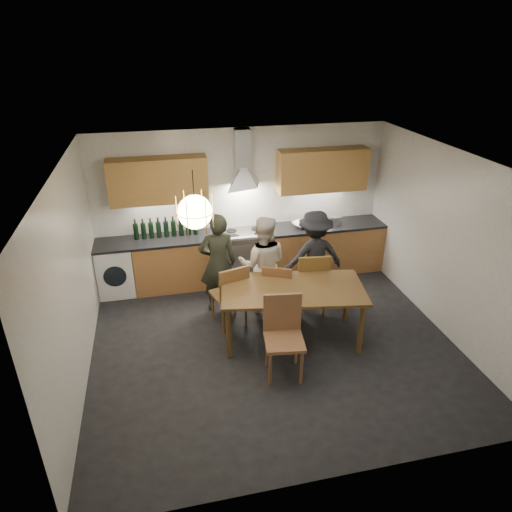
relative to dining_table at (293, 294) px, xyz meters
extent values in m
plane|color=black|center=(-0.28, -0.07, -0.73)|extent=(5.00, 5.00, 0.00)
cube|color=white|center=(-0.28, 2.18, 0.57)|extent=(5.00, 0.02, 2.60)
cube|color=white|center=(-0.28, -2.32, 0.57)|extent=(5.00, 0.02, 2.60)
cube|color=white|center=(-2.78, -0.07, 0.57)|extent=(0.02, 4.50, 2.60)
cube|color=white|center=(2.22, -0.07, 0.57)|extent=(0.02, 4.50, 2.60)
cube|color=white|center=(-0.28, -0.07, 1.87)|extent=(5.00, 4.50, 0.02)
cube|color=#C4864B|center=(-1.46, 1.88, -0.30)|extent=(1.45, 0.60, 0.86)
cube|color=#C4864B|center=(1.19, 1.88, -0.30)|extent=(2.05, 0.60, 0.86)
cube|color=white|center=(-2.48, 1.88, -0.30)|extent=(0.58, 0.58, 0.85)
cube|color=black|center=(-1.76, 1.88, 0.15)|extent=(2.05, 0.62, 0.04)
cube|color=black|center=(1.19, 1.88, 0.15)|extent=(2.05, 0.62, 0.04)
cube|color=silver|center=(-0.28, 1.88, -0.33)|extent=(0.90, 0.60, 0.80)
cube|color=black|center=(-0.28, 1.59, -0.35)|extent=(0.78, 0.02, 0.42)
cube|color=slate|center=(-0.28, 1.88, 0.11)|extent=(0.90, 0.60, 0.08)
cube|color=silver|center=(-0.28, 1.62, 0.17)|extent=(0.90, 0.08, 0.04)
cube|color=tan|center=(-1.66, 2.00, 1.13)|extent=(1.55, 0.35, 0.72)
cube|color=tan|center=(1.09, 2.00, 1.13)|extent=(1.55, 0.35, 0.72)
cube|color=silver|center=(-0.28, 2.05, 1.56)|extent=(0.26, 0.22, 0.62)
cylinder|color=black|center=(-1.28, -0.17, 1.62)|extent=(0.01, 0.01, 0.50)
sphere|color=#FFE0A5|center=(-1.28, -0.17, 1.37)|extent=(0.40, 0.40, 0.40)
torus|color=gold|center=(-1.28, -0.17, 1.37)|extent=(0.43, 0.43, 0.01)
cube|color=brown|center=(0.00, 0.00, 0.07)|extent=(2.08, 1.28, 0.04)
cylinder|color=brown|center=(-0.94, -0.25, -0.34)|extent=(0.08, 0.08, 0.78)
cylinder|color=brown|center=(-0.81, 0.54, -0.34)|extent=(0.08, 0.08, 0.78)
cylinder|color=brown|center=(0.81, -0.54, -0.34)|extent=(0.08, 0.08, 0.78)
cylinder|color=brown|center=(0.94, 0.25, -0.34)|extent=(0.08, 0.08, 0.78)
cube|color=brown|center=(-0.80, 0.56, -0.24)|extent=(0.57, 0.57, 0.04)
cube|color=brown|center=(-0.75, 0.36, 0.04)|extent=(0.45, 0.17, 0.50)
cylinder|color=brown|center=(-0.68, 0.79, -0.49)|extent=(0.04, 0.04, 0.47)
cylinder|color=brown|center=(-0.57, 0.43, -0.49)|extent=(0.04, 0.04, 0.47)
cylinder|color=brown|center=(-1.03, 0.69, -0.49)|extent=(0.04, 0.04, 0.47)
cylinder|color=brown|center=(-0.93, 0.33, -0.49)|extent=(0.04, 0.04, 0.47)
cube|color=brown|center=(-0.06, 0.54, -0.26)|extent=(0.57, 0.57, 0.04)
cube|color=brown|center=(-0.13, 0.36, -0.01)|extent=(0.41, 0.21, 0.48)
cylinder|color=brown|center=(0.18, 0.63, -0.51)|extent=(0.04, 0.04, 0.44)
cylinder|color=brown|center=(0.04, 0.30, -0.51)|extent=(0.04, 0.04, 0.44)
cylinder|color=brown|center=(-0.15, 0.77, -0.51)|extent=(0.04, 0.04, 0.44)
cylinder|color=brown|center=(-0.29, 0.45, -0.51)|extent=(0.04, 0.04, 0.44)
cube|color=brown|center=(0.48, 0.62, -0.22)|extent=(0.53, 0.53, 0.05)
cube|color=brown|center=(0.45, 0.41, 0.06)|extent=(0.47, 0.10, 0.52)
cylinder|color=brown|center=(0.69, 0.79, -0.49)|extent=(0.04, 0.04, 0.48)
cylinder|color=brown|center=(0.64, 0.41, -0.49)|extent=(0.04, 0.04, 0.48)
cylinder|color=brown|center=(0.31, 0.84, -0.49)|extent=(0.04, 0.04, 0.48)
cylinder|color=brown|center=(0.26, 0.46, -0.49)|extent=(0.04, 0.04, 0.48)
cube|color=brown|center=(-0.32, -0.73, -0.21)|extent=(0.54, 0.54, 0.05)
cube|color=brown|center=(-0.29, -0.52, 0.08)|extent=(0.48, 0.11, 0.53)
cylinder|color=brown|center=(-0.54, -0.90, -0.48)|extent=(0.04, 0.04, 0.49)
cylinder|color=brown|center=(-0.49, -0.51, -0.48)|extent=(0.04, 0.04, 0.49)
cylinder|color=brown|center=(-0.15, -0.95, -0.48)|extent=(0.04, 0.04, 0.49)
cylinder|color=brown|center=(-0.10, -0.57, -0.48)|extent=(0.04, 0.04, 0.49)
imported|color=black|center=(-0.88, 1.01, 0.07)|extent=(0.58, 0.38, 1.60)
imported|color=beige|center=(-0.22, 0.84, 0.05)|extent=(0.89, 0.78, 1.56)
imported|color=black|center=(0.65, 0.99, 0.03)|extent=(1.02, 0.63, 1.52)
imported|color=silver|center=(0.73, 1.87, 0.21)|extent=(0.44, 0.44, 0.08)
cylinder|color=#B2B2B5|center=(1.33, 1.85, 0.25)|extent=(0.28, 0.28, 0.16)
camera|label=1|loc=(-1.68, -5.16, 3.25)|focal=32.00mm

